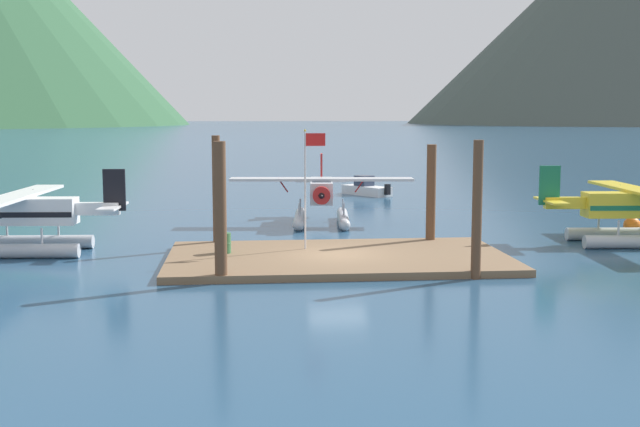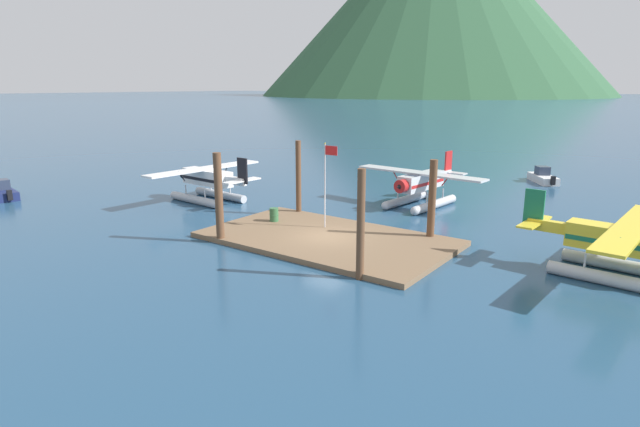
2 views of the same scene
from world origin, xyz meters
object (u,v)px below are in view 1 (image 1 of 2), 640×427
Objects in this scene: mooring_buoy at (632,225)px; seaplane_silver_bow_centre at (321,197)px; fuel_drum at (224,243)px; boat_white_open_north at (365,189)px; seaplane_yellow_stbd_fwd at (634,212)px; flagpole at (308,174)px; seaplane_white_port_fwd at (22,219)px.

mooring_buoy is 16.92m from seaplane_silver_bow_centre.
fuel_drum is 0.20× the size of boat_white_open_north.
mooring_buoy is 3.96m from seaplane_yellow_stbd_fwd.
boat_white_open_north reaches higher than mooring_buoy.
boat_white_open_north is (5.04, 16.19, -1.09)m from seaplane_silver_bow_centre.
seaplane_silver_bow_centre is at bearing 162.28° from mooring_buoy.
flagpole is 13.16m from seaplane_white_port_fwd.
fuel_drum is 19.88m from seaplane_yellow_stbd_fwd.
fuel_drum is 28.96m from boat_white_open_north.
fuel_drum is 9.52m from seaplane_white_port_fwd.
seaplane_yellow_stbd_fwd reaches higher than fuel_drum.
seaplane_yellow_stbd_fwd is at bearing -30.68° from seaplane_silver_bow_centre.
flagpole is at bearing -104.13° from boat_white_open_north.
flagpole reaches higher than mooring_buoy.
flagpole is at bearing -164.23° from mooring_buoy.
seaplane_yellow_stbd_fwd is 26.48m from boat_white_open_north.
flagpole is 27.32m from boat_white_open_north.
boat_white_open_north is (19.50, 24.54, -1.09)m from seaplane_white_port_fwd.
seaplane_white_port_fwd is at bearing 172.18° from flagpole.
seaplane_silver_bow_centre is at bearing 30.02° from seaplane_white_port_fwd.
fuel_drum is at bearing -116.07° from seaplane_silver_bow_centre.
fuel_drum is at bearing -173.33° from seaplane_yellow_stbd_fwd.
seaplane_yellow_stbd_fwd and seaplane_white_port_fwd have the same top height.
seaplane_silver_bow_centre is at bearing 81.09° from flagpole.
seaplane_yellow_stbd_fwd is (19.73, 2.31, 0.84)m from fuel_drum.
boat_white_open_north is (-9.38, 24.74, -1.09)m from seaplane_yellow_stbd_fwd.
flagpole is at bearing -98.91° from seaplane_silver_bow_centre.
seaplane_silver_bow_centre is (1.59, 10.12, -2.09)m from flagpole.
seaplane_silver_bow_centre is at bearing -107.29° from boat_white_open_north.
seaplane_silver_bow_centre is (5.31, 10.86, 0.84)m from fuel_drum.
seaplane_white_port_fwd is at bearing -149.98° from seaplane_silver_bow_centre.
flagpole is 4.79m from fuel_drum.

